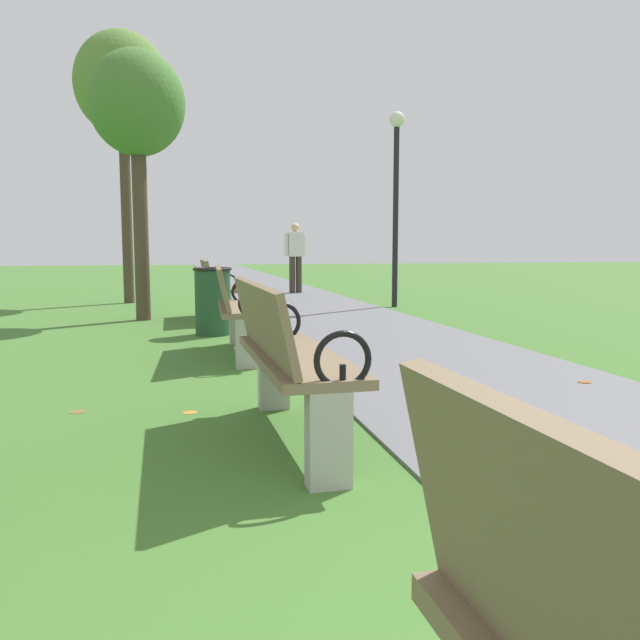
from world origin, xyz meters
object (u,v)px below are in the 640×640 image
park_bench_4 (216,287)px  tree_4 (122,87)px  park_bench_3 (237,307)px  trash_bin (213,301)px  lamp_post (396,179)px  park_bench_2 (286,356)px  pedestrian_walking (295,254)px  tree_3 (137,108)px

park_bench_4 → tree_4: size_ratio=0.31×
park_bench_3 → trash_bin: (-0.15, 1.59, -0.06)m
tree_4 → lamp_post: bearing=-22.0°
park_bench_3 → trash_bin: size_ratio=1.93×
park_bench_4 → lamp_post: bearing=22.4°
park_bench_2 → park_bench_4: same height
park_bench_3 → pedestrian_walking: (2.15, 8.35, 0.44)m
lamp_post → pedestrian_walking: bearing=107.3°
trash_bin → tree_4: bearing=105.0°
park_bench_4 → trash_bin: park_bench_4 is taller
tree_4 → pedestrian_walking: 5.14m
park_bench_3 → pedestrian_walking: 8.63m
lamp_post → park_bench_2: bearing=-113.4°
park_bench_2 → trash_bin: park_bench_2 is taller
pedestrian_walking → park_bench_2: bearing=-100.8°
park_bench_4 → tree_3: bearing=170.2°
pedestrian_walking → tree_4: bearing=-154.2°
tree_3 → pedestrian_walking: 6.24m
park_bench_2 → tree_4: 10.33m
park_bench_3 → tree_4: size_ratio=0.32×
trash_bin → lamp_post: bearing=41.5°
pedestrian_walking → lamp_post: (1.15, -3.70, 1.38)m
tree_4 → tree_3: bearing=-82.5°
tree_3 → lamp_post: bearing=15.0°
park_bench_2 → park_bench_3: bearing=90.0°
park_bench_3 → trash_bin: bearing=95.3°
park_bench_2 → lamp_post: size_ratio=0.46×
pedestrian_walking → trash_bin: size_ratio=1.93×
tree_4 → pedestrian_walking: (3.64, 1.76, -3.17)m
park_bench_2 → park_bench_4: 6.26m
park_bench_2 → pedestrian_walking: bearing=79.2°
tree_3 → park_bench_4: bearing=-9.8°
park_bench_4 → lamp_post: 4.01m
park_bench_3 → tree_3: 4.47m
park_bench_3 → park_bench_4: 3.28m
park_bench_4 → tree_3: (-1.08, 0.19, 2.61)m
tree_3 → pedestrian_walking: tree_3 is taller
tree_4 → park_bench_2: bearing=-81.2°
park_bench_4 → trash_bin: size_ratio=1.91×
park_bench_2 → park_bench_3: 2.98m
park_bench_3 → tree_3: size_ratio=0.41×
pedestrian_walking → lamp_post: bearing=-72.7°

